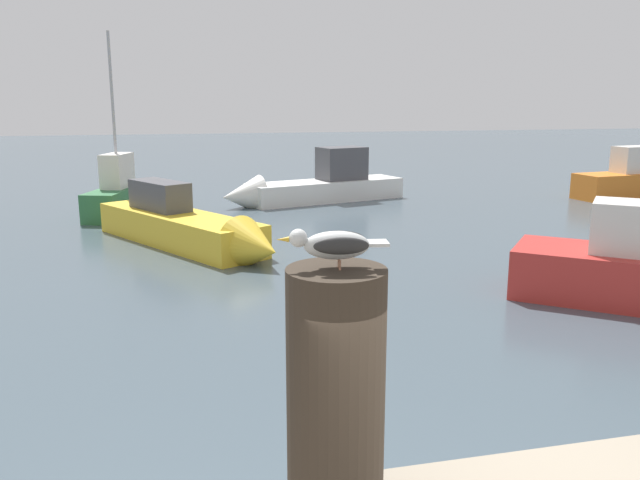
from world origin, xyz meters
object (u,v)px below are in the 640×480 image
(seagull, at_px, (335,244))
(boat_yellow, at_px, (191,228))
(boat_green, at_px, (123,193))
(boat_white, at_px, (310,187))
(mooring_post, at_px, (336,404))

(seagull, relative_size, boat_yellow, 0.07)
(boat_green, bearing_deg, boat_white, 7.66)
(seagull, distance_m, boat_white, 18.29)
(seagull, xyz_separation_m, boat_white, (3.83, 17.75, -2.23))
(boat_yellow, relative_size, boat_white, 0.93)
(boat_white, bearing_deg, boat_yellow, -124.80)
(boat_yellow, height_order, boat_green, boat_green)
(mooring_post, height_order, boat_yellow, mooring_post)
(seagull, xyz_separation_m, boat_green, (-1.82, 16.99, -2.15))
(seagull, xyz_separation_m, boat_yellow, (-0.12, 12.07, -2.29))
(mooring_post, height_order, boat_green, boat_green)
(mooring_post, relative_size, boat_white, 0.17)
(seagull, relative_size, boat_white, 0.06)
(seagull, relative_size, boat_green, 0.08)
(mooring_post, distance_m, boat_yellow, 12.19)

